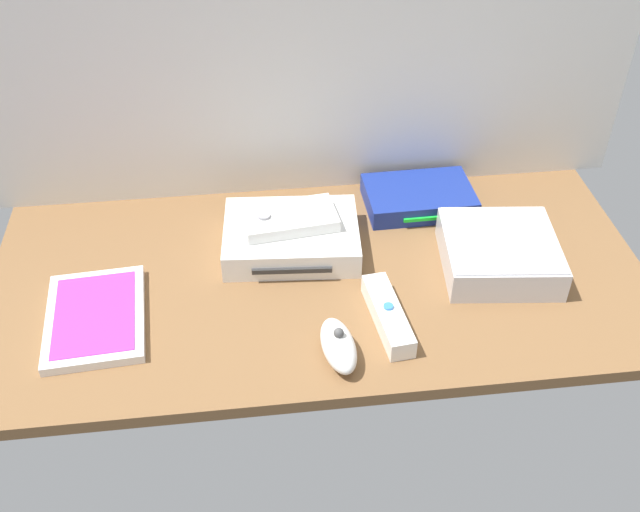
# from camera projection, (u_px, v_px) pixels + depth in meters

# --- Properties ---
(ground_plane) EXTENTS (1.00, 0.48, 0.02)m
(ground_plane) POSITION_uv_depth(u_px,v_px,m) (320.00, 281.00, 1.14)
(ground_plane) COLOR brown
(ground_plane) RESTS_ON ground
(back_wall) EXTENTS (1.10, 0.01, 0.64)m
(back_wall) POSITION_uv_depth(u_px,v_px,m) (301.00, 9.00, 1.12)
(back_wall) COLOR white
(back_wall) RESTS_ON ground
(game_console) EXTENTS (0.22, 0.18, 0.04)m
(game_console) POSITION_uv_depth(u_px,v_px,m) (291.00, 237.00, 1.18)
(game_console) COLOR white
(game_console) RESTS_ON ground_plane
(mini_computer) EXTENTS (0.19, 0.19, 0.05)m
(mini_computer) POSITION_uv_depth(u_px,v_px,m) (499.00, 252.00, 1.14)
(mini_computer) COLOR silver
(mini_computer) RESTS_ON ground_plane
(game_case) EXTENTS (0.15, 0.20, 0.02)m
(game_case) POSITION_uv_depth(u_px,v_px,m) (95.00, 317.00, 1.06)
(game_case) COLOR white
(game_case) RESTS_ON ground_plane
(network_router) EXTENTS (0.18, 0.13, 0.03)m
(network_router) POSITION_uv_depth(u_px,v_px,m) (419.00, 197.00, 1.27)
(network_router) COLOR navy
(network_router) RESTS_ON ground_plane
(remote_wand) EXTENTS (0.05, 0.15, 0.03)m
(remote_wand) POSITION_uv_depth(u_px,v_px,m) (388.00, 315.00, 1.05)
(remote_wand) COLOR white
(remote_wand) RESTS_ON ground_plane
(remote_nunchuk) EXTENTS (0.06, 0.10, 0.05)m
(remote_nunchuk) POSITION_uv_depth(u_px,v_px,m) (338.00, 345.00, 1.00)
(remote_nunchuk) COLOR white
(remote_nunchuk) RESTS_ON ground_plane
(remote_classic_pad) EXTENTS (0.15, 0.10, 0.02)m
(remote_classic_pad) POSITION_uv_depth(u_px,v_px,m) (289.00, 218.00, 1.16)
(remote_classic_pad) COLOR white
(remote_classic_pad) RESTS_ON game_console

